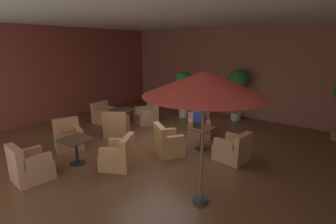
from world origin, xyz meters
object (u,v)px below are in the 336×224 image
at_px(cafe_table_mid_center, 122,113).
at_px(patron_blue_shirt, 199,117).
at_px(armchair_front_right_north, 68,138).
at_px(armchair_front_left_south, 233,150).
at_px(potted_tree_mid_right, 238,83).
at_px(open_laptop, 198,127).
at_px(patio_umbrella_tall_red, 205,84).
at_px(armchair_mid_center_north, 104,115).
at_px(armchair_mid_center_east, 117,127).
at_px(armchair_front_left_north, 199,128).
at_px(armchair_mid_center_south, 147,115).
at_px(armchair_front_right_east, 30,167).
at_px(armchair_front_right_south, 119,155).
at_px(iced_drink_cup, 199,127).
at_px(armchair_front_left_east, 168,143).
at_px(cafe_table_front_right, 76,145).
at_px(potted_tree_left_corner, 184,85).
at_px(cafe_table_front_left, 201,133).

xyz_separation_m(cafe_table_mid_center, patron_blue_shirt, (2.91, 0.85, 0.15)).
relative_size(armchair_front_right_north, patron_blue_shirt, 1.37).
xyz_separation_m(armchair_front_left_south, armchair_front_right_north, (-4.26, -2.36, 0.02)).
bearing_deg(potted_tree_mid_right, open_laptop, -83.08).
height_order(patio_umbrella_tall_red, potted_tree_mid_right, patio_umbrella_tall_red).
relative_size(armchair_mid_center_north, armchair_mid_center_east, 0.78).
height_order(potted_tree_mid_right, open_laptop, potted_tree_mid_right).
height_order(armchair_front_left_north, patio_umbrella_tall_red, patio_umbrella_tall_red).
height_order(armchair_mid_center_east, armchair_mid_center_south, armchair_mid_center_east).
bearing_deg(armchair_front_right_east, armchair_front_right_south, 57.94).
relative_size(armchair_front_right_south, iced_drink_cup, 9.63).
bearing_deg(armchair_front_left_east, armchair_mid_center_east, 178.27).
bearing_deg(armchair_front_right_north, armchair_mid_center_south, 88.67).
distance_m(cafe_table_mid_center, patio_umbrella_tall_red, 5.67).
relative_size(potted_tree_mid_right, open_laptop, 6.75).
distance_m(cafe_table_front_right, patron_blue_shirt, 4.00).
height_order(cafe_table_front_right, iced_drink_cup, iced_drink_cup).
distance_m(armchair_mid_center_east, armchair_mid_center_south, 1.77).
height_order(armchair_front_left_south, patio_umbrella_tall_red, patio_umbrella_tall_red).
relative_size(cafe_table_mid_center, potted_tree_left_corner, 0.38).
xyz_separation_m(armchair_front_right_north, armchair_mid_center_east, (0.29, 1.64, 0.00)).
xyz_separation_m(armchair_front_right_south, iced_drink_cup, (1.08, 2.15, 0.44)).
bearing_deg(potted_tree_mid_right, armchair_front_right_north, -114.00).
height_order(cafe_table_front_right, open_laptop, open_laptop).
distance_m(armchair_mid_center_north, iced_drink_cup, 4.54).
bearing_deg(cafe_table_mid_center, potted_tree_mid_right, 50.14).
distance_m(iced_drink_cup, open_laptop, 0.03).
relative_size(armchair_front_left_north, iced_drink_cup, 9.19).
height_order(cafe_table_front_left, armchair_front_left_north, armchair_front_left_north).
bearing_deg(open_laptop, armchair_mid_center_north, 179.70).
bearing_deg(armchair_mid_center_east, cafe_table_mid_center, 126.69).
bearing_deg(potted_tree_left_corner, open_laptop, -48.09).
bearing_deg(armchair_mid_center_north, armchair_mid_center_south, 36.13).
bearing_deg(potted_tree_left_corner, armchair_front_right_south, -74.07).
relative_size(armchair_front_left_north, patio_umbrella_tall_red, 0.38).
bearing_deg(cafe_table_mid_center, cafe_table_front_left, 0.20).
relative_size(patio_umbrella_tall_red, patron_blue_shirt, 3.78).
bearing_deg(patio_umbrella_tall_red, armchair_front_left_east, 144.75).
distance_m(potted_tree_mid_right, open_laptop, 3.85).
distance_m(armchair_front_left_east, iced_drink_cup, 1.04).
xyz_separation_m(armchair_front_left_south, potted_tree_mid_right, (-1.56, 3.71, 1.28)).
distance_m(armchair_front_left_north, armchair_front_right_east, 5.14).
bearing_deg(potted_tree_left_corner, armchair_front_right_east, -87.36).
relative_size(armchair_front_right_south, armchair_mid_center_east, 0.98).
bearing_deg(armchair_front_left_east, armchair_front_left_south, 25.88).
relative_size(armchair_front_left_south, cafe_table_mid_center, 1.13).
xyz_separation_m(armchair_front_right_south, armchair_mid_center_south, (-2.03, 3.22, 0.01)).
height_order(armchair_front_left_south, potted_tree_mid_right, potted_tree_mid_right).
xyz_separation_m(armchair_front_left_north, armchair_mid_center_north, (-3.90, -0.97, -0.00)).
distance_m(armchair_front_left_north, armchair_front_right_south, 3.19).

